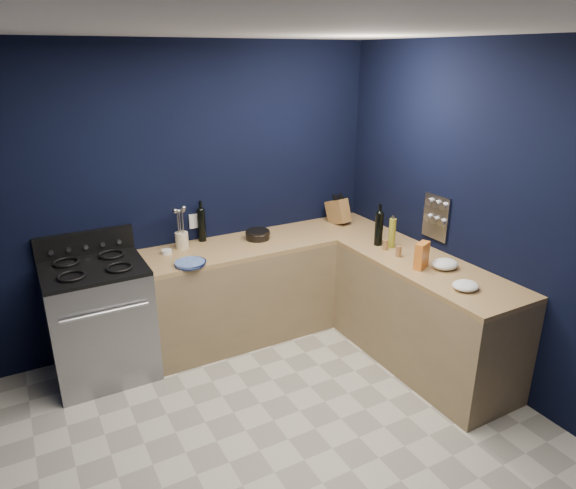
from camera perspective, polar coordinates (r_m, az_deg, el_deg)
floor at (r=3.76m, az=0.02°, el=-21.00°), size 3.50×3.50×0.02m
ceiling at (r=2.81m, az=0.02°, el=23.17°), size 3.50×3.50×0.02m
wall_back at (r=4.59m, az=-10.70°, el=5.27°), size 3.50×0.02×2.60m
wall_right at (r=4.14m, az=21.87°, el=2.47°), size 0.02×3.50×2.60m
wall_front at (r=1.93m, az=27.94°, el=-19.99°), size 3.50×0.02×2.60m
cab_back at (r=4.82m, az=-1.98°, el=-4.66°), size 2.30×0.63×0.86m
top_back at (r=4.65m, az=-2.05°, el=0.37°), size 2.30×0.63×0.04m
cab_right at (r=4.42m, az=14.82°, el=-7.85°), size 0.63×1.67×0.86m
top_right at (r=4.23m, az=15.36°, el=-2.47°), size 0.63×1.67×0.04m
gas_range at (r=4.40m, az=-20.15°, el=-8.20°), size 0.76×0.66×0.92m
oven_door at (r=4.13m, az=-19.37°, el=-10.24°), size 0.59×0.02×0.42m
cooktop at (r=4.20m, az=-20.93°, el=-2.49°), size 0.76×0.66×0.03m
backguard at (r=4.44m, az=-21.71°, el=0.10°), size 0.76×0.06×0.20m
spice_panel at (r=4.51m, az=16.18°, el=2.94°), size 0.02×0.28×0.38m
wall_outlet at (r=4.63m, az=-10.44°, el=2.58°), size 0.09×0.02×0.13m
plate_stack at (r=4.14m, az=-10.88°, el=-2.08°), size 0.24×0.24×0.03m
ramekin at (r=4.41m, az=-13.37°, el=-0.80°), size 0.11×0.11×0.03m
utensil_crock at (r=4.50m, az=-11.75°, el=0.48°), size 0.13×0.13×0.14m
wine_bottle_back at (r=4.61m, az=-9.61°, el=2.11°), size 0.09×0.09×0.29m
lemon_basket at (r=4.63m, az=-3.39°, el=1.09°), size 0.24×0.24×0.08m
knife_block at (r=5.08m, az=5.61°, el=3.66°), size 0.17×0.29×0.29m
wine_bottle_right at (r=4.52m, az=10.09°, el=1.69°), size 0.09×0.09×0.29m
oil_bottle at (r=4.49m, az=11.53°, el=1.25°), size 0.08×0.08×0.26m
spice_jar_near at (r=4.45m, az=10.81°, el=-0.05°), size 0.05×0.05×0.09m
spice_jar_far at (r=4.32m, az=12.23°, el=-0.74°), size 0.06×0.06×0.09m
crouton_bag at (r=4.11m, az=14.68°, el=-1.20°), size 0.16×0.12×0.21m
towel_front at (r=4.18m, az=17.09°, el=-2.10°), size 0.22×0.19×0.08m
towel_end at (r=3.86m, az=19.18°, el=-4.35°), size 0.22×0.20×0.06m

